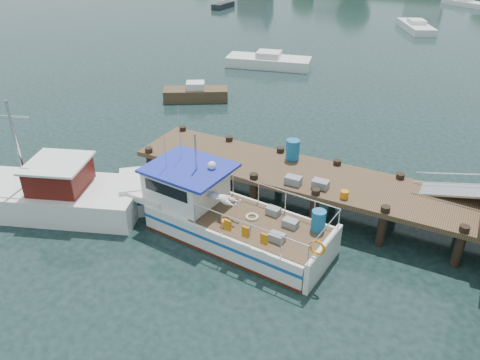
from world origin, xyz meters
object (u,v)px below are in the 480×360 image
at_px(lobster_boat, 212,211).
at_px(work_boat, 41,193).
at_px(moored_e, 223,5).
at_px(moored_rowboat, 196,93).
at_px(moored_far, 465,3).
at_px(dock, 458,187).
at_px(moored_a, 269,61).
at_px(moored_d, 416,26).

relative_size(lobster_boat, work_boat, 1.08).
relative_size(work_boat, moored_e, 2.24).
distance_m(lobster_boat, moored_rowboat, 14.19).
height_order(moored_far, moored_e, moored_e).
relative_size(dock, work_boat, 1.95).
distance_m(dock, moored_a, 22.90).
relative_size(moored_a, moored_e, 1.77).
xyz_separation_m(lobster_boat, moored_far, (3.88, 57.89, -0.44)).
bearing_deg(lobster_boat, moored_rowboat, 130.09).
relative_size(moored_rowboat, moored_e, 1.09).
bearing_deg(moored_e, moored_rowboat, -73.33).
bearing_deg(moored_d, moored_a, -109.59).
distance_m(moored_rowboat, moored_d, 29.19).
distance_m(moored_d, moored_e, 23.97).
xyz_separation_m(work_boat, moored_rowboat, (-1.37, 13.57, -0.29)).
height_order(moored_far, moored_d, moored_d).
xyz_separation_m(dock, moored_d, (-6.96, 36.23, -1.84)).
bearing_deg(moored_a, moored_far, 80.89).
relative_size(moored_far, moored_e, 1.56).
relative_size(lobster_boat, moored_rowboat, 2.23).
relative_size(moored_d, moored_e, 1.74).
bearing_deg(dock, lobster_boat, -157.23).
bearing_deg(moored_a, work_boat, -81.80).
height_order(lobster_boat, moored_far, lobster_boat).
relative_size(dock, moored_d, 2.50).
bearing_deg(moored_rowboat, moored_e, 116.01).
bearing_deg(moored_far, moored_e, -133.53).
height_order(moored_rowboat, moored_a, moored_a).
xyz_separation_m(work_boat, moored_a, (-0.37, 22.52, -0.28)).
distance_m(moored_far, moored_a, 38.85).
bearing_deg(work_boat, moored_rowboat, 75.60).
distance_m(lobster_boat, moored_d, 39.49).
bearing_deg(moored_e, moored_a, -62.84).
bearing_deg(moored_far, dock, -70.09).
bearing_deg(moored_e, work_boat, -79.20).
distance_m(work_boat, moored_far, 60.72).
relative_size(dock, moored_far, 2.80).
bearing_deg(moored_far, moored_d, -83.65).
relative_size(lobster_boat, moored_a, 1.37).
xyz_separation_m(dock, moored_a, (-14.83, 17.36, -1.80)).
distance_m(dock, lobster_boat, 8.54).
xyz_separation_m(dock, moored_rowboat, (-15.82, 8.41, -1.81)).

